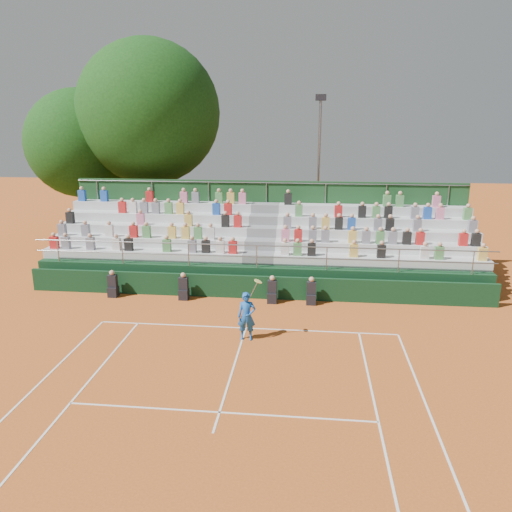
# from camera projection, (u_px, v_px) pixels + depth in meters

# --- Properties ---
(ground) EXTENTS (90.00, 90.00, 0.00)m
(ground) POSITION_uv_depth(u_px,v_px,m) (246.00, 328.00, 18.37)
(ground) COLOR #BD591F
(ground) RESTS_ON ground
(courtside_wall) EXTENTS (20.00, 0.15, 1.00)m
(courtside_wall) POSITION_uv_depth(u_px,v_px,m) (255.00, 287.00, 21.30)
(courtside_wall) COLOR black
(courtside_wall) RESTS_ON ground
(line_officials) EXTENTS (8.92, 0.40, 1.19)m
(line_officials) POSITION_uv_depth(u_px,v_px,m) (219.00, 290.00, 21.03)
(line_officials) COLOR black
(line_officials) RESTS_ON ground
(grandstand) EXTENTS (20.00, 5.20, 4.40)m
(grandstand) POSITION_uv_depth(u_px,v_px,m) (263.00, 254.00, 24.25)
(grandstand) COLOR black
(grandstand) RESTS_ON ground
(tennis_player) EXTENTS (0.86, 0.46, 2.22)m
(tennis_player) POSITION_uv_depth(u_px,v_px,m) (247.00, 316.00, 17.22)
(tennis_player) COLOR #1653AC
(tennis_player) RESTS_ON ground
(tree_west) EXTENTS (6.36, 6.36, 9.21)m
(tree_west) POSITION_uv_depth(u_px,v_px,m) (81.00, 144.00, 29.59)
(tree_west) COLOR #3C2315
(tree_west) RESTS_ON ground
(tree_east) EXTENTS (8.14, 8.14, 11.85)m
(tree_east) POSITION_uv_depth(u_px,v_px,m) (149.00, 113.00, 28.54)
(tree_east) COLOR #3C2315
(tree_east) RESTS_ON ground
(floodlight_mast) EXTENTS (0.60, 0.25, 8.76)m
(floodlight_mast) POSITION_uv_depth(u_px,v_px,m) (319.00, 162.00, 28.58)
(floodlight_mast) COLOR gray
(floodlight_mast) RESTS_ON ground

